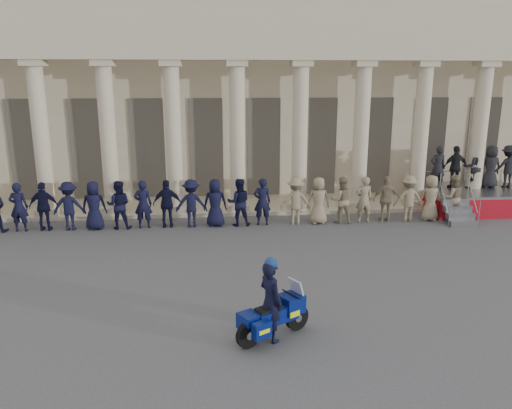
% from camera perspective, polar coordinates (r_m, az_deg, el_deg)
% --- Properties ---
extents(ground, '(90.00, 90.00, 0.00)m').
position_cam_1_polar(ground, '(13.72, -5.64, -9.91)').
color(ground, '#4A4A4D').
rests_on(ground, ground).
extents(building, '(40.00, 12.50, 9.00)m').
position_cam_1_polar(building, '(27.29, -5.76, 11.90)').
color(building, '#C5B594').
rests_on(building, ground).
extents(officer_rank, '(22.23, 0.70, 1.86)m').
position_cam_1_polar(officer_rank, '(19.33, -7.62, 0.13)').
color(officer_rank, black).
rests_on(officer_rank, ground).
extents(reviewing_stand, '(4.53, 4.27, 2.78)m').
position_cam_1_polar(reviewing_stand, '(23.74, 24.02, 3.11)').
color(reviewing_stand, gray).
rests_on(reviewing_stand, ground).
extents(motorcycle, '(1.74, 1.29, 1.25)m').
position_cam_1_polar(motorcycle, '(11.22, 2.10, -12.56)').
color(motorcycle, black).
rests_on(motorcycle, ground).
extents(rider, '(0.71, 0.80, 1.91)m').
position_cam_1_polar(rider, '(10.98, 1.68, -10.82)').
color(rider, black).
rests_on(rider, ground).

